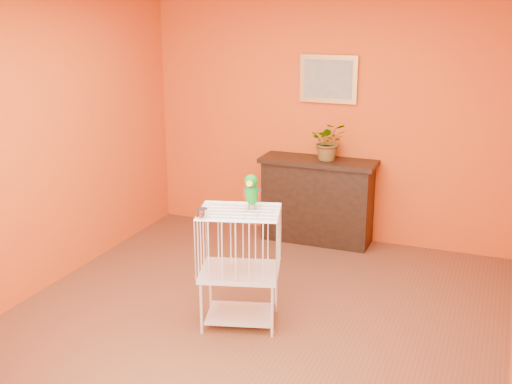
% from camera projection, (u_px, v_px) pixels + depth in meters
% --- Properties ---
extents(ground, '(4.50, 4.50, 0.00)m').
position_uv_depth(ground, '(249.00, 323.00, 5.25)').
color(ground, brown).
rests_on(ground, ground).
extents(room_shell, '(4.50, 4.50, 4.50)m').
position_uv_depth(room_shell, '(248.00, 133.00, 4.80)').
color(room_shell, '#D64214').
rests_on(room_shell, ground).
extents(console_cabinet, '(1.24, 0.45, 0.92)m').
position_uv_depth(console_cabinet, '(317.00, 201.00, 6.94)').
color(console_cabinet, black).
rests_on(console_cabinet, ground).
extents(potted_plant, '(0.47, 0.50, 0.32)m').
position_uv_depth(potted_plant, '(330.00, 145.00, 6.77)').
color(potted_plant, '#26722D').
rests_on(potted_plant, console_cabinet).
extents(framed_picture, '(0.62, 0.04, 0.50)m').
position_uv_depth(framed_picture, '(328.00, 79.00, 6.73)').
color(framed_picture, '#BA8642').
rests_on(framed_picture, room_shell).
extents(birdcage, '(0.73, 0.63, 0.96)m').
position_uv_depth(birdcage, '(240.00, 266.00, 5.12)').
color(birdcage, white).
rests_on(birdcage, ground).
extents(feed_cup, '(0.09, 0.09, 0.06)m').
position_uv_depth(feed_cup, '(202.00, 213.00, 4.84)').
color(feed_cup, silver).
rests_on(feed_cup, birdcage).
extents(parrot, '(0.15, 0.27, 0.29)m').
position_uv_depth(parrot, '(252.00, 191.00, 4.99)').
color(parrot, '#59544C').
rests_on(parrot, birdcage).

